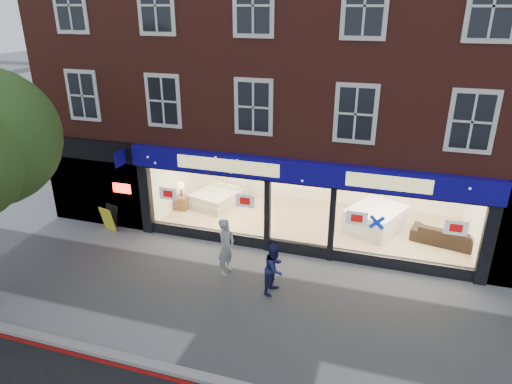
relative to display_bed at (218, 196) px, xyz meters
The scene contains 10 objects.
ground 7.07m from the display_bed, 56.10° to the right, with size 120.00×120.00×0.00m, color gray.
showroom_floor 4.00m from the display_bed, ahead, with size 11.00×4.50×0.10m, color tan.
building 7.46m from the display_bed, 15.33° to the left, with size 19.00×8.26×10.30m.
display_bed is the anchor object (origin of this frame).
bedside_table 1.49m from the display_bed, 141.52° to the right, with size 0.45×0.45×0.55m, color brown.
mattress_stack 6.25m from the display_bed, ahead, with size 2.32×2.53×0.81m.
sofa 8.57m from the display_bed, ahead, with size 2.12×0.83×0.62m, color black.
a_board 4.33m from the display_bed, 133.16° to the right, with size 0.61×0.39×0.93m, color yellow.
pedestrian_grey 5.05m from the display_bed, 65.23° to the right, with size 0.66×0.43×1.81m, color #989B9F.
pedestrian_blue 6.31m from the display_bed, 53.46° to the right, with size 0.74×0.57×1.51m, color #1B1E4D.
Camera 1 is at (2.63, -9.86, 7.68)m, focal length 32.00 mm.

